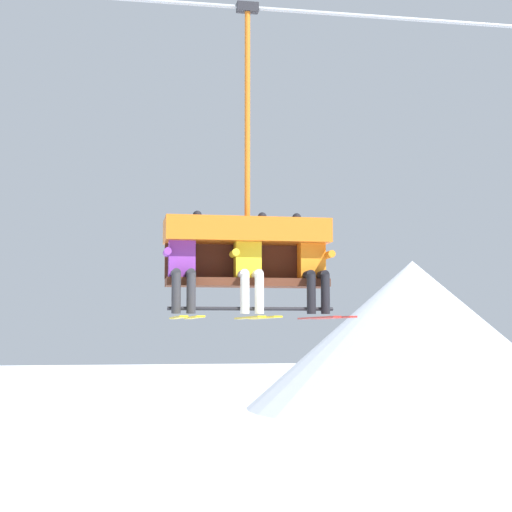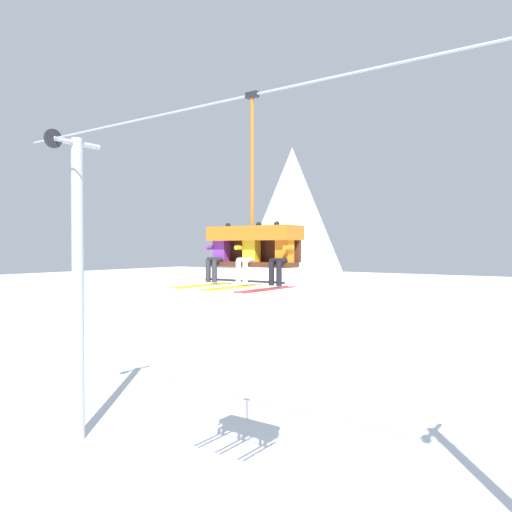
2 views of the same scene
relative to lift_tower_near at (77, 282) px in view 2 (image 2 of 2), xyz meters
The scene contains 8 objects.
ground_plane 8.59m from the lift_tower_near, ahead, with size 200.00×200.00×0.00m, color silver.
mountain_peak_west 43.45m from the lift_tower_near, 112.61° to the left, with size 14.20×14.20×17.39m.
lift_tower_near is the anchor object (origin of this frame).
lift_cable 8.27m from the lift_tower_near, ahead, with size 16.11×0.05×0.05m.
chairlift_chair 7.34m from the lift_tower_near, ahead, with size 2.05×0.74×3.95m.
skier_purple 6.52m from the lift_tower_near, ahead, with size 0.48×1.70×1.34m.
skier_yellow 7.32m from the lift_tower_near, ahead, with size 0.48×1.70×1.34m.
skier_orange 8.12m from the lift_tower_near, ahead, with size 0.48×1.70×1.34m.
Camera 2 is at (6.25, -9.27, 5.94)m, focal length 35.00 mm.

